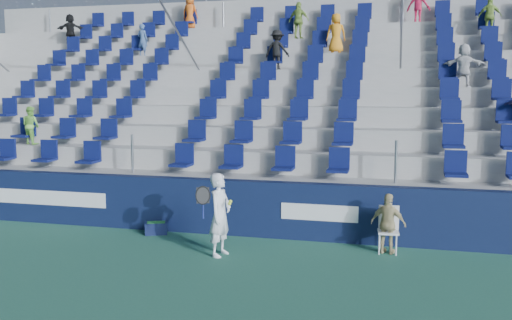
# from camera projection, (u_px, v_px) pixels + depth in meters

# --- Properties ---
(ground) EXTENTS (70.00, 70.00, 0.00)m
(ground) POSITION_uv_depth(u_px,v_px,m) (201.00, 283.00, 9.34)
(ground) COLOR #2D6A52
(ground) RESTS_ON ground
(sponsor_wall) EXTENTS (24.00, 0.32, 1.20)m
(sponsor_wall) POSITION_uv_depth(u_px,v_px,m) (251.00, 208.00, 12.29)
(sponsor_wall) COLOR #101A3D
(sponsor_wall) RESTS_ON ground
(grandstand) EXTENTS (24.00, 8.17, 6.63)m
(grandstand) POSITION_uv_depth(u_px,v_px,m) (295.00, 123.00, 16.99)
(grandstand) COLOR #A9A9A3
(grandstand) RESTS_ON ground
(tennis_player) EXTENTS (0.69, 0.66, 1.59)m
(tennis_player) POSITION_uv_depth(u_px,v_px,m) (220.00, 215.00, 10.79)
(tennis_player) COLOR white
(tennis_player) RESTS_ON ground
(line_judge_chair) EXTENTS (0.43, 0.44, 0.90)m
(line_judge_chair) POSITION_uv_depth(u_px,v_px,m) (388.00, 226.00, 11.09)
(line_judge_chair) COLOR white
(line_judge_chair) RESTS_ON ground
(line_judge) EXTENTS (0.74, 0.47, 1.17)m
(line_judge) POSITION_uv_depth(u_px,v_px,m) (388.00, 224.00, 10.95)
(line_judge) COLOR tan
(line_judge) RESTS_ON ground
(ball_bin) EXTENTS (0.55, 0.46, 0.27)m
(ball_bin) POSITION_uv_depth(u_px,v_px,m) (156.00, 227.00, 12.47)
(ball_bin) COLOR #11193E
(ball_bin) RESTS_ON ground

